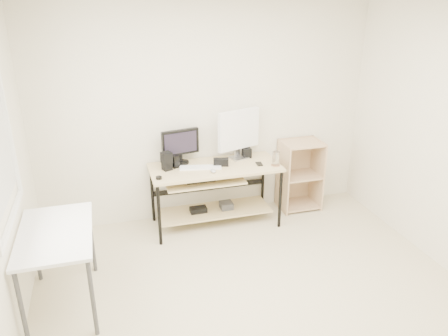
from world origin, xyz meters
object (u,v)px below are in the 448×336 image
side_table (56,240)px  audio_controller (176,162)px  desk (213,183)px  shelf_unit (299,174)px  black_monitor (180,144)px  white_imac (239,131)px

side_table → audio_controller: (1.24, 1.13, 0.16)m
desk → shelf_unit: 1.19m
shelf_unit → audio_controller: bearing=-176.9°
side_table → audio_controller: bearing=42.4°
desk → black_monitor: (-0.33, 0.20, 0.45)m
black_monitor → audio_controller: 0.22m
black_monitor → white_imac: size_ratio=0.75×
desk → audio_controller: (-0.41, 0.07, 0.29)m
side_table → shelf_unit: size_ratio=1.11×
side_table → audio_controller: 1.69m
desk → black_monitor: bearing=149.0°
white_imac → audio_controller: (-0.78, -0.09, -0.27)m
black_monitor → desk: bearing=-42.1°
desk → side_table: size_ratio=1.50×
desk → audio_controller: audio_controller is taller
white_imac → side_table: bearing=-167.0°
side_table → shelf_unit: (2.83, 1.22, -0.22)m
shelf_unit → desk: bearing=-172.2°
white_imac → audio_controller: 0.83m
side_table → white_imac: bearing=31.3°
side_table → audio_controller: size_ratio=6.58×
desk → white_imac: white_imac is taller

